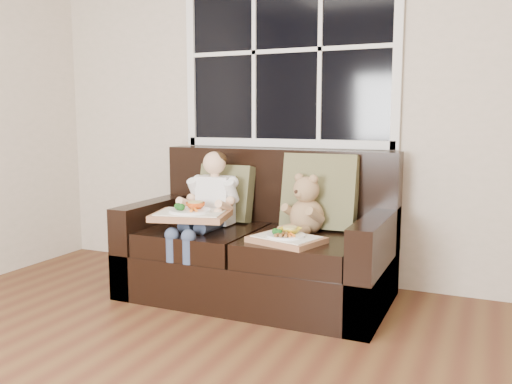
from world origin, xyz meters
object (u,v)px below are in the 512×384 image
at_px(child, 209,202).
at_px(tray_right, 287,238).
at_px(tray_left, 191,214).
at_px(loveseat, 261,249).
at_px(teddy_bear, 306,209).

xyz_separation_m(child, tray_right, (0.63, -0.20, -0.15)).
bearing_deg(tray_left, child, 73.31).
relative_size(loveseat, tray_left, 3.18).
bearing_deg(tray_right, teddy_bear, 103.19).
distance_m(loveseat, teddy_bear, 0.44).
bearing_deg(loveseat, tray_right, -46.25).
relative_size(tray_left, tray_right, 1.15).
height_order(teddy_bear, tray_left, teddy_bear).
height_order(loveseat, child, loveseat).
relative_size(loveseat, teddy_bear, 4.32).
xyz_separation_m(child, tray_left, (-0.01, -0.21, -0.05)).
height_order(loveseat, tray_right, loveseat).
xyz_separation_m(loveseat, tray_left, (-0.34, -0.32, 0.27)).
bearing_deg(tray_right, child, 178.36).
height_order(tray_left, tray_right, tray_left).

